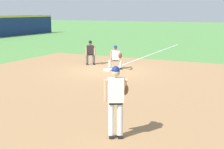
{
  "coord_description": "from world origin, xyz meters",
  "views": [
    {
      "loc": [
        -14.86,
        -7.5,
        3.17
      ],
      "look_at": [
        -5.69,
        -3.02,
        1.09
      ],
      "focal_mm": 50.0,
      "sensor_mm": 36.0,
      "label": 1
    }
  ],
  "objects_px": {
    "umpire": "(90,52)",
    "pitcher": "(116,98)",
    "first_base_bag": "(108,70)",
    "baseball": "(121,92)",
    "first_baseman": "(116,56)"
  },
  "relations": [
    {
      "from": "baseball",
      "to": "first_baseman",
      "type": "relative_size",
      "value": 0.06
    },
    {
      "from": "first_base_bag",
      "to": "umpire",
      "type": "xyz_separation_m",
      "value": [
        1.26,
        1.83,
        0.75
      ]
    },
    {
      "from": "first_baseman",
      "to": "umpire",
      "type": "xyz_separation_m",
      "value": [
        0.77,
        2.05,
        0.06
      ]
    },
    {
      "from": "first_base_bag",
      "to": "pitcher",
      "type": "height_order",
      "value": "pitcher"
    },
    {
      "from": "pitcher",
      "to": "umpire",
      "type": "bearing_deg",
      "value": 33.28
    },
    {
      "from": "first_base_bag",
      "to": "baseball",
      "type": "height_order",
      "value": "first_base_bag"
    },
    {
      "from": "baseball",
      "to": "umpire",
      "type": "height_order",
      "value": "umpire"
    },
    {
      "from": "baseball",
      "to": "pitcher",
      "type": "height_order",
      "value": "pitcher"
    },
    {
      "from": "umpire",
      "to": "pitcher",
      "type": "bearing_deg",
      "value": -146.72
    },
    {
      "from": "first_baseman",
      "to": "umpire",
      "type": "bearing_deg",
      "value": 69.56
    },
    {
      "from": "baseball",
      "to": "first_base_bag",
      "type": "bearing_deg",
      "value": 32.7
    },
    {
      "from": "baseball",
      "to": "pitcher",
      "type": "bearing_deg",
      "value": -157.02
    },
    {
      "from": "first_base_bag",
      "to": "first_baseman",
      "type": "bearing_deg",
      "value": -24.51
    },
    {
      "from": "pitcher",
      "to": "umpire",
      "type": "distance_m",
      "value": 11.19
    },
    {
      "from": "first_base_bag",
      "to": "baseball",
      "type": "distance_m",
      "value": 4.8
    }
  ]
}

